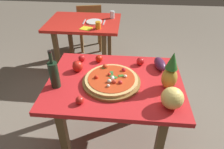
{
  "coord_description": "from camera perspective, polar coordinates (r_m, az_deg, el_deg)",
  "views": [
    {
      "loc": [
        0.1,
        -1.35,
        1.8
      ],
      "look_at": [
        -0.03,
        0.02,
        0.83
      ],
      "focal_mm": 32.14,
      "sensor_mm": 36.0,
      "label": 1
    }
  ],
  "objects": [
    {
      "name": "tomato_near_board",
      "position": [
        1.48,
        -9.15,
        -7.24
      ],
      "size": [
        0.06,
        0.06,
        0.06
      ],
      "primitive_type": "sphere",
      "color": "red",
      "rests_on": "display_table"
    },
    {
      "name": "eggplant",
      "position": [
        1.88,
        13.5,
        2.91
      ],
      "size": [
        0.13,
        0.22,
        0.09
      ],
      "primitive_type": "ellipsoid",
      "rotation": [
        0.0,
        0.0,
        1.81
      ],
      "color": "#4C2145",
      "rests_on": "display_table"
    },
    {
      "name": "pizza_board",
      "position": [
        1.66,
        -0.16,
        -2.05
      ],
      "size": [
        0.48,
        0.48,
        0.02
      ],
      "primitive_type": "cylinder",
      "color": "brown",
      "rests_on": "display_table"
    },
    {
      "name": "melon",
      "position": [
        1.47,
        16.76,
        -6.45
      ],
      "size": [
        0.16,
        0.16,
        0.16
      ],
      "primitive_type": "sphere",
      "color": "#EBCF6A",
      "rests_on": "display_table"
    },
    {
      "name": "napkin_folded",
      "position": [
        2.7,
        -7.37,
        12.87
      ],
      "size": [
        0.17,
        0.15,
        0.01
      ],
      "primitive_type": "cube",
      "rotation": [
        0.0,
        0.0,
        -0.28
      ],
      "color": "yellow",
      "rests_on": "background_table"
    },
    {
      "name": "background_table",
      "position": [
        3.0,
        -7.91,
        12.67
      ],
      "size": [
        1.02,
        0.76,
        0.78
      ],
      "color": "brown",
      "rests_on": "ground_plane"
    },
    {
      "name": "dining_chair",
      "position": [
        3.63,
        -6.33,
        13.83
      ],
      "size": [
        0.48,
        0.48,
        0.85
      ],
      "rotation": [
        0.0,
        0.0,
        3.36
      ],
      "color": "brown",
      "rests_on": "ground_plane"
    },
    {
      "name": "ground_plane",
      "position": [
        2.25,
        0.67,
        -17.76
      ],
      "size": [
        10.0,
        10.0,
        0.0
      ],
      "primitive_type": "plane",
      "color": "gray"
    },
    {
      "name": "wine_bottle",
      "position": [
        1.63,
        -16.17,
        0.15
      ],
      "size": [
        0.08,
        0.08,
        0.33
      ],
      "color": "black",
      "rests_on": "display_table"
    },
    {
      "name": "tomato_at_corner",
      "position": [
        1.93,
        -3.7,
        4.53
      ],
      "size": [
        0.07,
        0.07,
        0.07
      ],
      "primitive_type": "sphere",
      "color": "red",
      "rests_on": "display_table"
    },
    {
      "name": "drinking_glass_juice",
      "position": [
        2.67,
        -3.98,
        13.81
      ],
      "size": [
        0.07,
        0.07,
        0.09
      ],
      "primitive_type": "cylinder",
      "color": "orange",
      "rests_on": "background_table"
    },
    {
      "name": "bell_pepper",
      "position": [
        1.81,
        -9.75,
        2.3
      ],
      "size": [
        0.09,
        0.09,
        0.1
      ],
      "primitive_type": "ellipsoid",
      "color": "red",
      "rests_on": "display_table"
    },
    {
      "name": "drinking_glass_water",
      "position": [
        3.03,
        0.1,
        16.68
      ],
      "size": [
        0.06,
        0.06,
        0.1
      ],
      "primitive_type": "cylinder",
      "color": "silver",
      "rests_on": "background_table"
    },
    {
      "name": "knife_utensil",
      "position": [
        2.88,
        -2.26,
        14.59
      ],
      "size": [
        0.02,
        0.18,
        0.01
      ],
      "primitive_type": "cube",
      "rotation": [
        0.0,
        0.0,
        -0.01
      ],
      "color": "silver",
      "rests_on": "background_table"
    },
    {
      "name": "display_table",
      "position": [
        1.76,
        0.82,
        -4.44
      ],
      "size": [
        1.13,
        0.85,
        0.78
      ],
      "color": "brown",
      "rests_on": "ground_plane"
    },
    {
      "name": "pizza",
      "position": [
        1.65,
        -0.16,
        -1.26
      ],
      "size": [
        0.44,
        0.44,
        0.06
      ],
      "color": "tan",
      "rests_on": "pizza_board"
    },
    {
      "name": "fork_utensil",
      "position": [
        2.93,
        -7.89,
        14.65
      ],
      "size": [
        0.02,
        0.18,
        0.01
      ],
      "primitive_type": "cube",
      "rotation": [
        0.0,
        0.0,
        0.02
      ],
      "color": "silver",
      "rests_on": "background_table"
    },
    {
      "name": "tomato_beside_pepper",
      "position": [
        1.9,
        8.08,
        3.72
      ],
      "size": [
        0.07,
        0.07,
        0.07
      ],
      "primitive_type": "sphere",
      "color": "red",
      "rests_on": "display_table"
    },
    {
      "name": "tomato_by_bottle",
      "position": [
        1.96,
        -8.6,
        4.58
      ],
      "size": [
        0.06,
        0.06,
        0.06
      ],
      "primitive_type": "sphere",
      "color": "red",
      "rests_on": "display_table"
    },
    {
      "name": "pineapple_left",
      "position": [
        1.6,
        16.25,
        0.47
      ],
      "size": [
        0.12,
        0.12,
        0.32
      ],
      "color": "gold",
      "rests_on": "display_table"
    },
    {
      "name": "dinner_plate",
      "position": [
        2.9,
        -5.1,
        14.71
      ],
      "size": [
        0.22,
        0.22,
        0.02
      ],
      "primitive_type": "cylinder",
      "color": "white",
      "rests_on": "background_table"
    }
  ]
}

